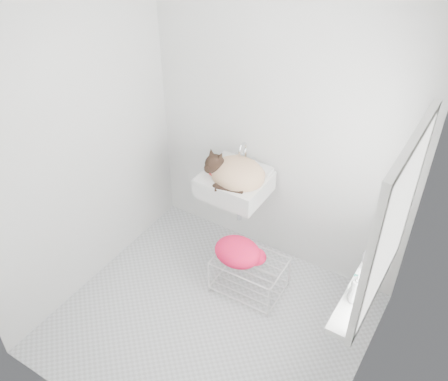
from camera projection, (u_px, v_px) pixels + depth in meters
The scene contains 15 objects.
floor at pixel (210, 323), 3.79m from camera, with size 2.20×2.00×0.02m, color #B7BABE.
back_wall at pixel (280, 125), 3.71m from camera, with size 2.20×0.02×2.50m, color silver.
right_wall at pixel (383, 262), 2.57m from camera, with size 0.02×2.00×2.50m, color silver.
left_wall at pixel (77, 144), 3.50m from camera, with size 0.02×2.00×2.50m, color silver.
window_glass at pixel (395, 225), 2.65m from camera, with size 0.01×0.80×1.00m, color white.
window_frame at pixel (392, 224), 2.66m from camera, with size 0.04×0.90×1.10m, color white.
windowsill at pixel (365, 285), 3.00m from camera, with size 0.16×0.88×0.04m, color white.
sink at pixel (235, 176), 3.87m from camera, with size 0.51×0.44×0.20m, color silver.
faucet at pixel (247, 150), 3.91m from camera, with size 0.19×0.13×0.19m, color silver, non-canonical shape.
cat at pixel (235, 173), 3.83m from camera, with size 0.46×0.37×0.29m.
wire_rack at pixel (249, 275), 3.98m from camera, with size 0.54×0.38×0.32m, color silver.
towel at pixel (237, 257), 3.86m from camera, with size 0.39×0.27×0.16m, color red.
bottle_a at pixel (354, 300), 2.88m from camera, with size 0.08×0.08×0.20m, color silver.
bottle_b at pixel (358, 294), 2.91m from camera, with size 0.08×0.08×0.18m, color teal.
bottle_c at pixel (372, 266), 3.09m from camera, with size 0.15×0.15×0.19m, color silver.
Camera 1 is at (1.37, -1.99, 3.09)m, focal length 39.62 mm.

